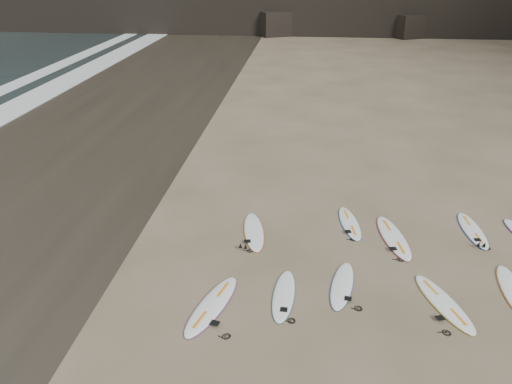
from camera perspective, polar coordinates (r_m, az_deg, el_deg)
ground at (r=13.74m, az=13.41°, el=-10.44°), size 240.00×240.00×0.00m
wet_sand at (r=25.04m, az=-20.60°, el=5.44°), size 12.00×200.00×0.01m
surfboard_0 at (r=12.73m, az=-5.07°, el=-12.75°), size 1.32×2.65×0.09m
surfboard_1 at (r=13.04m, az=3.19°, el=-11.67°), size 0.65×2.23×0.08m
surfboard_2 at (r=13.56m, az=9.82°, el=-10.42°), size 0.92×2.26×0.08m
surfboard_3 at (r=13.60m, az=20.67°, el=-11.75°), size 1.40×2.52×0.09m
surfboard_5 at (r=15.73m, az=-0.26°, el=-4.50°), size 1.01×2.51×0.09m
surfboard_6 at (r=16.49m, az=10.66°, el=-3.49°), size 0.87×2.30×0.08m
surfboard_7 at (r=15.98m, az=15.44°, el=-4.98°), size 1.09×2.76×0.10m
surfboard_8 at (r=17.21m, az=23.50°, el=-4.01°), size 0.68×2.37×0.08m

